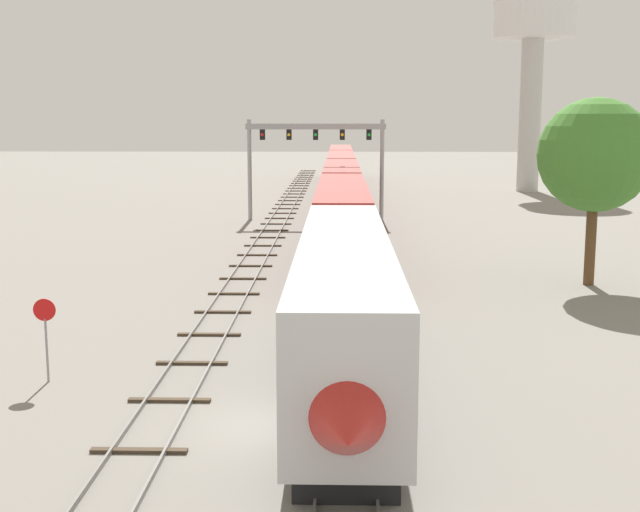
{
  "coord_description": "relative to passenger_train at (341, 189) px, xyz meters",
  "views": [
    {
      "loc": [
        1.81,
        -22.73,
        8.79
      ],
      "look_at": [
        1.0,
        12.0,
        3.0
      ],
      "focal_mm": 46.39,
      "sensor_mm": 36.0,
      "label": 1
    }
  ],
  "objects": [
    {
      "name": "ground_plane",
      "position": [
        -2.0,
        -50.63,
        -2.61
      ],
      "size": [
        400.0,
        400.0,
        0.0
      ],
      "primitive_type": "plane",
      "color": "gray"
    },
    {
      "name": "track_main",
      "position": [
        0.0,
        9.37,
        -2.54
      ],
      "size": [
        2.6,
        200.0,
        0.16
      ],
      "color": "slate",
      "rests_on": "ground"
    },
    {
      "name": "track_near",
      "position": [
        -5.5,
        -10.63,
        -2.54
      ],
      "size": [
        2.6,
        160.0,
        0.16
      ],
      "color": "slate",
      "rests_on": "ground"
    },
    {
      "name": "passenger_train",
      "position": [
        0.0,
        0.0,
        0.0
      ],
      "size": [
        3.04,
        113.69,
        4.8
      ],
      "color": "silver",
      "rests_on": "ground"
    },
    {
      "name": "signal_gantry",
      "position": [
        -2.25,
        -1.47,
        3.77
      ],
      "size": [
        12.1,
        0.49,
        8.72
      ],
      "color": "#999BA0",
      "rests_on": "ground"
    },
    {
      "name": "water_tower",
      "position": [
        22.81,
        28.28,
        15.97
      ],
      "size": [
        9.77,
        9.77,
        23.59
      ],
      "color": "beige",
      "rests_on": "ground"
    },
    {
      "name": "stop_sign",
      "position": [
        -10.0,
        -46.75,
        -0.74
      ],
      "size": [
        0.76,
        0.08,
        2.88
      ],
      "color": "gray",
      "rests_on": "ground"
    },
    {
      "name": "trackside_tree_left",
      "position": [
        13.18,
        -29.66,
        4.28
      ],
      "size": [
        5.97,
        5.97,
        9.9
      ],
      "color": "brown",
      "rests_on": "ground"
    }
  ]
}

